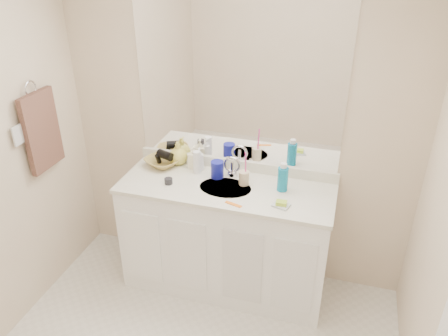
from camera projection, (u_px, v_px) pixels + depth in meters
wall_back at (237, 130)px, 3.15m from camera, size 2.60×0.02×2.40m
vanity_cabinet at (226, 238)px, 3.29m from camera, size 1.50×0.55×0.85m
countertop at (226, 188)px, 3.08m from camera, size 1.52×0.57×0.03m
backsplash at (236, 165)px, 3.27m from camera, size 1.52×0.03×0.08m
sink_basin at (225, 189)px, 3.06m from camera, size 0.37×0.37×0.02m
faucet at (232, 169)px, 3.18m from camera, size 0.02×0.02×0.11m
mirror at (237, 81)px, 2.98m from camera, size 1.48×0.01×1.20m
blue_mug at (217, 169)px, 3.16m from camera, size 0.11×0.11×0.13m
tan_cup at (244, 178)px, 3.07m from camera, size 0.09×0.09×0.10m
toothbrush at (246, 166)px, 3.02m from camera, size 0.01×0.04×0.22m
mouthwash_bottle at (283, 179)px, 2.98m from camera, size 0.10×0.10×0.17m
soap_dish at (281, 205)px, 2.84m from camera, size 0.12×0.11×0.01m
green_soap at (281, 203)px, 2.83m from camera, size 0.07×0.05×0.03m
orange_comb at (233, 204)px, 2.86m from camera, size 0.12×0.06×0.00m
dark_jar at (168, 181)px, 3.09m from camera, size 0.07×0.07×0.04m
extra_white_bottle at (197, 162)px, 3.20m from camera, size 0.07×0.07×0.17m
soap_bottle_white at (200, 159)px, 3.25m from camera, size 0.08×0.08×0.18m
soap_bottle_cream at (195, 157)px, 3.28m from camera, size 0.09×0.09×0.18m
soap_bottle_yellow at (178, 153)px, 3.33m from camera, size 0.17×0.17×0.18m
wicker_basket at (163, 162)px, 3.34m from camera, size 0.34×0.34×0.06m
hair_dryer at (165, 155)px, 3.30m from camera, size 0.14×0.11×0.06m
towel_ring at (30, 89)px, 2.87m from camera, size 0.01×0.11×0.11m
hand_towel at (42, 131)px, 3.00m from camera, size 0.04×0.32×0.55m
switch_plate at (18, 135)px, 2.82m from camera, size 0.01×0.08×0.13m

